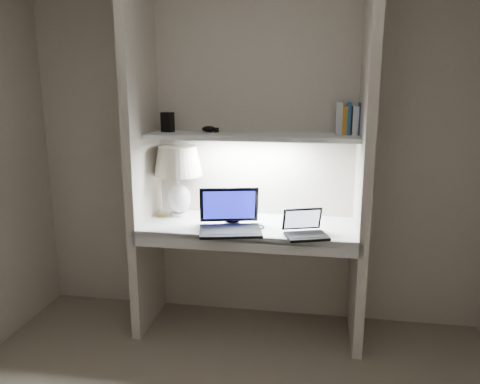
% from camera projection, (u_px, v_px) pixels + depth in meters
% --- Properties ---
extents(back_wall, '(3.20, 0.01, 2.50)m').
position_uv_depth(back_wall, '(255.00, 148.00, 3.30)').
color(back_wall, beige).
rests_on(back_wall, floor).
extents(alcove_panel_left, '(0.06, 0.55, 2.50)m').
position_uv_depth(alcove_panel_left, '(142.00, 151.00, 3.15)').
color(alcove_panel_left, beige).
rests_on(alcove_panel_left, floor).
extents(alcove_panel_right, '(0.06, 0.55, 2.50)m').
position_uv_depth(alcove_panel_right, '(365.00, 156.00, 2.92)').
color(alcove_panel_right, beige).
rests_on(alcove_panel_right, floor).
extents(desk, '(1.40, 0.55, 0.04)m').
position_uv_depth(desk, '(249.00, 227.00, 3.15)').
color(desk, white).
rests_on(desk, alcove_panel_left).
extents(desk_apron, '(1.46, 0.03, 0.10)m').
position_uv_depth(desk_apron, '(243.00, 244.00, 2.91)').
color(desk_apron, silver).
rests_on(desk_apron, desk).
extents(shelf, '(1.40, 0.36, 0.03)m').
position_uv_depth(shelf, '(251.00, 136.00, 3.10)').
color(shelf, silver).
rests_on(shelf, back_wall).
extents(strip_light, '(0.60, 0.04, 0.02)m').
position_uv_depth(strip_light, '(251.00, 140.00, 3.11)').
color(strip_light, white).
rests_on(strip_light, shelf).
extents(table_lamp, '(0.34, 0.34, 0.50)m').
position_uv_depth(table_lamp, '(178.00, 169.00, 3.27)').
color(table_lamp, white).
rests_on(table_lamp, desk).
extents(laptop_main, '(0.45, 0.41, 0.26)m').
position_uv_depth(laptop_main, '(230.00, 221.00, 3.01)').
color(laptop_main, black).
rests_on(laptop_main, desk).
extents(laptop_netbook, '(0.31, 0.29, 0.16)m').
position_uv_depth(laptop_netbook, '(305.00, 230.00, 2.89)').
color(laptop_netbook, black).
rests_on(laptop_netbook, desk).
extents(speaker, '(0.12, 0.09, 0.16)m').
position_uv_depth(speaker, '(237.00, 206.00, 3.30)').
color(speaker, silver).
rests_on(speaker, desk).
extents(mouse, '(0.12, 0.08, 0.04)m').
position_uv_depth(mouse, '(232.00, 220.00, 3.17)').
color(mouse, black).
rests_on(mouse, desk).
extents(cable_coil, '(0.13, 0.13, 0.01)m').
position_uv_depth(cable_coil, '(257.00, 227.00, 3.06)').
color(cable_coil, black).
rests_on(cable_coil, desk).
extents(sticky_note, '(0.09, 0.09, 0.00)m').
position_uv_depth(sticky_note, '(161.00, 216.00, 3.32)').
color(sticky_note, gold).
rests_on(sticky_note, desk).
extents(book_row, '(0.20, 0.14, 0.21)m').
position_uv_depth(book_row, '(351.00, 120.00, 3.06)').
color(book_row, white).
rests_on(book_row, shelf).
extents(shelf_box, '(0.09, 0.08, 0.13)m').
position_uv_depth(shelf_box, '(168.00, 122.00, 3.22)').
color(shelf_box, black).
rests_on(shelf_box, shelf).
extents(shelf_gadget, '(0.10, 0.07, 0.04)m').
position_uv_depth(shelf_gadget, '(209.00, 129.00, 3.21)').
color(shelf_gadget, black).
rests_on(shelf_gadget, shelf).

